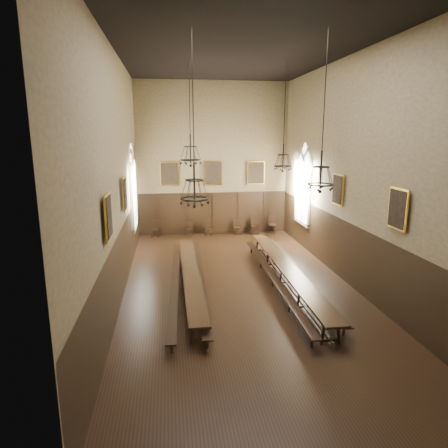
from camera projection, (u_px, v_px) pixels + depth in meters
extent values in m
cube|color=black|center=(239.00, 287.00, 16.00)|extent=(9.00, 18.00, 0.02)
cube|color=black|center=(241.00, 46.00, 14.02)|extent=(9.00, 18.00, 0.02)
cube|color=#8A7855|center=(213.00, 160.00, 23.72)|extent=(9.00, 0.02, 9.00)
cube|color=#8A7855|center=(340.00, 229.00, 6.31)|extent=(9.00, 0.02, 9.00)
cube|color=#8A7855|center=(117.00, 176.00, 14.40)|extent=(0.02, 18.00, 9.00)
cube|color=#8A7855|center=(353.00, 173.00, 15.62)|extent=(0.02, 18.00, 9.00)
cube|color=black|center=(191.00, 273.00, 15.58)|extent=(0.68, 9.31, 0.07)
cube|color=black|center=(287.00, 267.00, 15.96)|extent=(0.89, 10.39, 0.07)
cube|color=black|center=(175.00, 279.00, 15.61)|extent=(0.73, 10.16, 0.05)
cube|color=black|center=(200.00, 276.00, 15.90)|extent=(0.70, 10.29, 0.05)
cube|color=black|center=(273.00, 276.00, 15.90)|extent=(0.53, 10.28, 0.05)
cube|color=black|center=(300.00, 272.00, 16.46)|extent=(0.66, 9.96, 0.05)
cube|color=black|center=(155.00, 230.00, 23.60)|extent=(0.48, 0.48, 0.05)
cube|color=black|center=(155.00, 225.00, 23.72)|extent=(0.43, 0.09, 0.51)
cube|color=black|center=(189.00, 229.00, 23.96)|extent=(0.49, 0.49, 0.05)
cube|color=black|center=(189.00, 225.00, 24.07)|extent=(0.38, 0.16, 0.46)
cube|color=black|center=(208.00, 228.00, 24.09)|extent=(0.42, 0.42, 0.05)
cube|color=black|center=(207.00, 224.00, 24.20)|extent=(0.40, 0.07, 0.47)
cube|color=black|center=(237.00, 228.00, 24.38)|extent=(0.39, 0.39, 0.05)
cube|color=black|center=(237.00, 223.00, 24.48)|extent=(0.38, 0.05, 0.45)
cube|color=black|center=(255.00, 226.00, 24.41)|extent=(0.49, 0.49, 0.05)
cube|color=black|center=(254.00, 221.00, 24.54)|extent=(0.46, 0.07, 0.55)
cube|color=black|center=(272.00, 225.00, 24.67)|extent=(0.50, 0.50, 0.05)
cube|color=black|center=(271.00, 220.00, 24.80)|extent=(0.46, 0.09, 0.54)
cylinder|color=black|center=(189.00, 97.00, 16.51)|extent=(0.03, 0.03, 3.01)
torus|color=black|center=(191.00, 160.00, 17.08)|extent=(0.88, 0.88, 0.05)
torus|color=black|center=(190.00, 146.00, 16.95)|extent=(0.56, 0.56, 0.04)
cylinder|color=black|center=(190.00, 149.00, 16.98)|extent=(0.06, 0.06, 1.25)
cylinder|color=black|center=(285.00, 103.00, 16.92)|extent=(0.03, 0.03, 3.44)
torus|color=black|center=(283.00, 166.00, 17.51)|extent=(0.78, 0.78, 0.05)
torus|color=black|center=(283.00, 155.00, 17.40)|extent=(0.49, 0.49, 0.04)
cylinder|color=black|center=(283.00, 157.00, 17.42)|extent=(0.05, 0.05, 1.10)
cylinder|color=black|center=(193.00, 97.00, 11.95)|extent=(0.03, 0.03, 3.90)
torus|color=black|center=(195.00, 199.00, 12.63)|extent=(0.91, 0.91, 0.05)
torus|color=black|center=(194.00, 180.00, 12.50)|extent=(0.58, 0.58, 0.04)
cylinder|color=black|center=(194.00, 183.00, 12.52)|extent=(0.06, 0.06, 1.29)
cylinder|color=black|center=(325.00, 91.00, 11.88)|extent=(0.03, 0.03, 3.52)
torus|color=black|center=(320.00, 184.00, 12.50)|extent=(0.84, 0.84, 0.05)
torus|color=black|center=(321.00, 167.00, 12.38)|extent=(0.54, 0.54, 0.04)
cylinder|color=black|center=(321.00, 170.00, 12.40)|extent=(0.06, 0.06, 1.19)
cube|color=gold|center=(169.00, 174.00, 23.42)|extent=(1.10, 0.12, 1.40)
cube|color=black|center=(169.00, 174.00, 23.42)|extent=(0.98, 0.02, 1.28)
cube|color=gold|center=(213.00, 173.00, 23.77)|extent=(1.10, 0.12, 1.40)
cube|color=black|center=(213.00, 173.00, 23.77)|extent=(0.98, 0.02, 1.28)
cube|color=gold|center=(256.00, 173.00, 24.12)|extent=(1.10, 0.12, 1.40)
cube|color=black|center=(256.00, 173.00, 24.12)|extent=(0.98, 0.02, 1.28)
cube|color=gold|center=(125.00, 194.00, 15.56)|extent=(0.12, 1.00, 1.30)
cube|color=black|center=(125.00, 194.00, 15.56)|extent=(0.02, 0.88, 1.18)
cube|color=gold|center=(108.00, 217.00, 11.21)|extent=(0.12, 1.00, 1.30)
cube|color=black|center=(108.00, 217.00, 11.21)|extent=(0.02, 0.88, 1.18)
cube|color=gold|center=(338.00, 190.00, 16.75)|extent=(0.12, 1.00, 1.30)
cube|color=black|center=(338.00, 190.00, 16.75)|extent=(0.02, 0.88, 1.18)
cube|color=gold|center=(398.00, 209.00, 12.40)|extent=(0.12, 1.00, 1.30)
cube|color=black|center=(398.00, 209.00, 12.40)|extent=(0.02, 0.88, 1.18)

